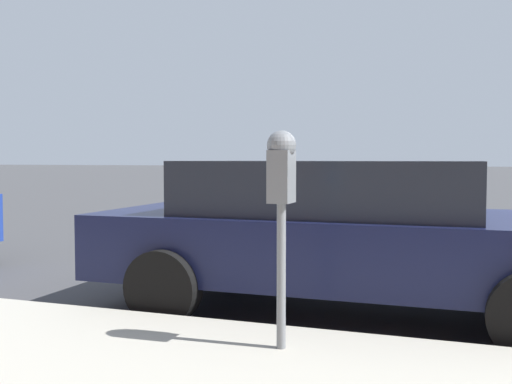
{
  "coord_description": "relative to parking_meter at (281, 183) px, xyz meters",
  "views": [
    {
      "loc": [
        -6.42,
        -0.27,
        1.39
      ],
      "look_at": [
        -2.64,
        1.06,
        1.17
      ],
      "focal_mm": 42.0,
      "sensor_mm": 36.0,
      "label": 1
    }
  ],
  "objects": [
    {
      "name": "car_navy",
      "position": [
        1.65,
        -0.12,
        -0.5
      ],
      "size": [
        2.1,
        4.57,
        1.37
      ],
      "rotation": [
        0.0,
        0.0,
        3.15
      ],
      "color": "#14193D",
      "rests_on": "ground_plane"
    },
    {
      "name": "parking_meter",
      "position": [
        0.0,
        0.0,
        0.0
      ],
      "size": [
        0.21,
        0.19,
        1.42
      ],
      "color": "gray",
      "rests_on": "sidewalk"
    },
    {
      "name": "ground_plane",
      "position": [
        2.72,
        -0.85,
        -1.24
      ],
      "size": [
        220.0,
        220.0,
        0.0
      ],
      "primitive_type": "plane",
      "color": "#424244"
    }
  ]
}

